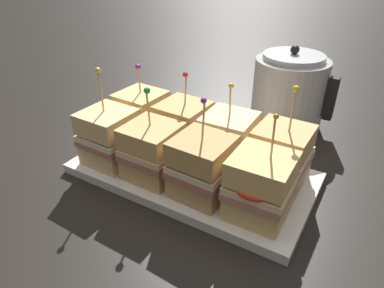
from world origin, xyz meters
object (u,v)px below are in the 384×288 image
sandwich_front_far_left (109,137)px  sandwich_back_center_left (183,128)px  sandwich_back_far_left (142,116)px  sandwich_front_center_right (202,167)px  sandwich_back_far_right (281,155)px  sandwich_front_far_right (260,186)px  sandwich_back_center_right (228,141)px  kettle_steel (289,92)px  serving_platter (192,173)px  sandwich_front_center_left (153,151)px

sandwich_front_far_left → sandwich_back_center_left: sandwich_front_far_left is taller
sandwich_front_far_left → sandwich_back_far_left: size_ratio=1.13×
sandwich_back_center_left → sandwich_front_center_right: bearing=-45.4°
sandwich_back_far_right → sandwich_front_far_right: bearing=-89.6°
sandwich_front_far_right → sandwich_back_far_right: (-0.00, 0.10, 0.00)m
sandwich_front_far_right → sandwich_back_center_right: sandwich_front_far_right is taller
kettle_steel → serving_platter: bearing=-105.4°
sandwich_front_far_left → kettle_steel: 0.43m
sandwich_back_far_left → sandwich_back_center_left: sandwich_back_center_left is taller
serving_platter → sandwich_back_far_left: (-0.16, 0.05, 0.06)m
sandwich_back_far_left → sandwich_back_center_right: (0.21, -0.00, -0.00)m
serving_platter → sandwich_back_far_right: bearing=18.2°
sandwich_back_center_left → sandwich_back_center_right: (0.10, -0.00, -0.00)m
sandwich_back_center_left → serving_platter: bearing=-44.8°
sandwich_front_far_right → kettle_steel: bearing=100.6°
sandwich_front_far_right → sandwich_back_center_left: (-0.20, 0.10, -0.00)m
serving_platter → sandwich_front_far_right: size_ratio=2.55×
sandwich_front_far_right → sandwich_back_center_left: bearing=153.4°
serving_platter → sandwich_front_far_left: (-0.15, -0.05, 0.06)m
sandwich_front_far_right → sandwich_back_center_left: 0.23m
serving_platter → sandwich_front_far_right: sandwich_front_far_right is taller
sandwich_back_center_right → sandwich_front_center_right: bearing=-89.9°
sandwich_front_center_left → sandwich_back_center_left: sandwich_front_center_left is taller
serving_platter → sandwich_front_center_left: sandwich_front_center_left is taller
serving_platter → sandwich_front_center_right: sandwich_front_center_right is taller
sandwich_front_center_left → sandwich_front_far_right: (0.20, -0.00, 0.00)m
sandwich_back_far_left → sandwich_front_far_right: bearing=-18.6°
serving_platter → sandwich_back_center_left: 0.09m
sandwich_back_far_left → sandwich_back_center_left: (0.11, -0.00, -0.00)m
sandwich_front_center_left → sandwich_front_center_right: 0.10m
sandwich_front_far_right → sandwich_back_far_right: sandwich_back_far_right is taller
sandwich_front_center_right → sandwich_back_center_right: size_ratio=1.07×
serving_platter → sandwich_back_center_right: bearing=44.1°
sandwich_back_center_left → sandwich_back_far_right: bearing=0.2°
sandwich_front_center_right → sandwich_front_far_right: 0.10m
sandwich_front_far_right → kettle_steel: size_ratio=0.90×
serving_platter → sandwich_front_far_right: (0.15, -0.05, 0.06)m
serving_platter → sandwich_front_center_right: (0.05, -0.05, 0.06)m
sandwich_front_far_right → serving_platter: bearing=161.1°
sandwich_front_far_left → sandwich_back_center_left: size_ratio=1.12×
sandwich_front_far_left → sandwich_back_center_right: size_ratio=1.14×
sandwich_back_far_left → sandwich_back_far_right: sandwich_back_far_right is taller
serving_platter → sandwich_back_center_left: (-0.05, 0.05, 0.06)m
sandwich_front_center_left → sandwich_back_center_left: 0.10m
sandwich_front_far_right → kettle_steel: (-0.07, 0.36, 0.02)m
sandwich_front_center_left → serving_platter: bearing=44.4°
sandwich_front_center_left → sandwich_back_center_right: (0.10, 0.10, 0.00)m
sandwich_front_center_right → sandwich_front_far_right: same height
serving_platter → sandwich_back_center_left: size_ratio=2.68×
sandwich_back_center_left → sandwich_front_far_right: bearing=-26.6°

